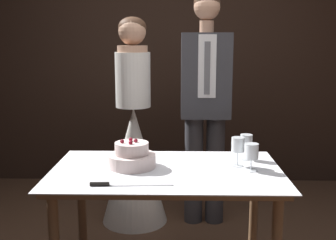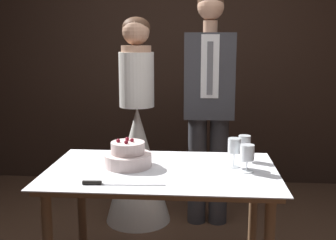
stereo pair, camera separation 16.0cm
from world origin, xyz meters
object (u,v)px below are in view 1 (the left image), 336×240
at_px(cake_table, 166,184).
at_px(bride, 134,149).
at_px(wine_glass_far, 246,142).
at_px(groom, 205,100).
at_px(cake_knife, 115,184).
at_px(wine_glass_near, 251,153).
at_px(wine_glass_middle, 238,146).
at_px(tiered_cake, 132,157).

height_order(cake_table, bride, bride).
height_order(wine_glass_far, groom, groom).
relative_size(cake_knife, bride, 0.26).
distance_m(wine_glass_near, wine_glass_far, 0.23).
bearing_deg(groom, cake_knife, -113.35).
height_order(cake_knife, wine_glass_middle, wine_glass_middle).
relative_size(tiered_cake, bride, 0.17).
bearing_deg(wine_glass_near, cake_knife, -159.63).
relative_size(cake_table, tiered_cake, 4.74).
height_order(wine_glass_near, groom, groom).
height_order(cake_table, tiered_cake, tiered_cake).
bearing_deg(wine_glass_far, cake_knife, -146.06).
distance_m(tiered_cake, groom, 1.08).
distance_m(wine_glass_middle, groom, 0.92).
bearing_deg(cake_table, wine_glass_middle, 10.53).
height_order(tiered_cake, wine_glass_near, tiered_cake).
xyz_separation_m(tiered_cake, wine_glass_middle, (0.63, 0.03, 0.06)).
bearing_deg(wine_glass_near, bride, 128.29).
bearing_deg(groom, bride, 179.94).
xyz_separation_m(cake_table, wine_glass_middle, (0.42, 0.08, 0.21)).
relative_size(tiered_cake, cake_knife, 0.65).
distance_m(tiered_cake, wine_glass_near, 0.70).
height_order(tiered_cake, wine_glass_middle, wine_glass_middle).
relative_size(wine_glass_near, groom, 0.09).
xyz_separation_m(cake_table, wine_glass_near, (0.49, -0.01, 0.19)).
bearing_deg(wine_glass_near, wine_glass_middle, 126.45).
bearing_deg(wine_glass_near, cake_table, 178.76).
relative_size(cake_table, bride, 0.80).
bearing_deg(bride, wine_glass_far, -43.88).
distance_m(cake_table, wine_glass_near, 0.53).
bearing_deg(groom, wine_glass_near, -78.50).
height_order(bride, groom, groom).
bearing_deg(wine_glass_near, groom, 101.50).
relative_size(cake_knife, wine_glass_far, 2.69).
bearing_deg(bride, cake_knife, -88.51).
distance_m(cake_knife, groom, 1.40).
xyz_separation_m(wine_glass_near, bride, (-0.78, 0.99, -0.24)).
relative_size(wine_glass_middle, wine_glass_far, 1.09).
xyz_separation_m(tiered_cake, wine_glass_far, (0.70, 0.18, 0.05)).
height_order(tiered_cake, groom, groom).
bearing_deg(bride, tiered_cake, -84.85).
bearing_deg(wine_glass_far, bride, 136.12).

